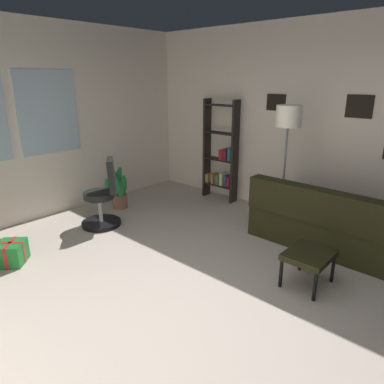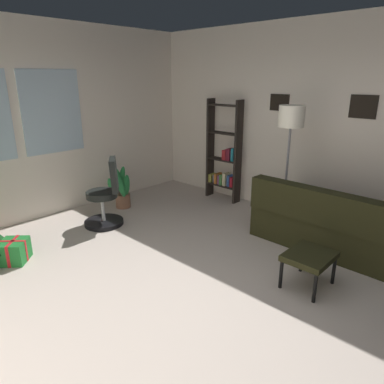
{
  "view_description": "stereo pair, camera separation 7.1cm",
  "coord_description": "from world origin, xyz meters",
  "px_view_note": "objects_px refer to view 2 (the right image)",
  "views": [
    {
      "loc": [
        -2.36,
        -1.89,
        2.06
      ],
      "look_at": [
        0.1,
        0.33,
        0.97
      ],
      "focal_mm": 32.83,
      "sensor_mm": 36.0,
      "label": 1
    },
    {
      "loc": [
        -2.31,
        -1.94,
        2.06
      ],
      "look_at": [
        0.1,
        0.33,
        0.97
      ],
      "focal_mm": 32.83,
      "sensor_mm": 36.0,
      "label": 2
    }
  ],
  "objects_px": {
    "gift_box_green": "(14,251)",
    "floor_lamp": "(291,127)",
    "office_chair": "(106,199)",
    "potted_plant": "(122,190)",
    "bookshelf": "(224,157)",
    "couch": "(341,225)",
    "footstool": "(309,258)"
  },
  "relations": [
    {
      "from": "office_chair",
      "to": "potted_plant",
      "type": "distance_m",
      "value": 0.74
    },
    {
      "from": "footstool",
      "to": "floor_lamp",
      "type": "distance_m",
      "value": 1.86
    },
    {
      "from": "gift_box_green",
      "to": "potted_plant",
      "type": "relative_size",
      "value": 0.63
    },
    {
      "from": "gift_box_green",
      "to": "floor_lamp",
      "type": "height_order",
      "value": "floor_lamp"
    },
    {
      "from": "couch",
      "to": "potted_plant",
      "type": "relative_size",
      "value": 2.84
    },
    {
      "from": "floor_lamp",
      "to": "potted_plant",
      "type": "xyz_separation_m",
      "value": [
        -1.06,
        2.37,
        -1.15
      ]
    },
    {
      "from": "footstool",
      "to": "bookshelf",
      "type": "distance_m",
      "value": 2.84
    },
    {
      "from": "office_chair",
      "to": "floor_lamp",
      "type": "bearing_deg",
      "value": -49.45
    },
    {
      "from": "couch",
      "to": "floor_lamp",
      "type": "bearing_deg",
      "value": 86.76
    },
    {
      "from": "gift_box_green",
      "to": "potted_plant",
      "type": "height_order",
      "value": "potted_plant"
    },
    {
      "from": "office_chair",
      "to": "bookshelf",
      "type": "distance_m",
      "value": 2.15
    },
    {
      "from": "floor_lamp",
      "to": "office_chair",
      "type": "bearing_deg",
      "value": 130.55
    },
    {
      "from": "couch",
      "to": "footstool",
      "type": "relative_size",
      "value": 3.77
    },
    {
      "from": "floor_lamp",
      "to": "potted_plant",
      "type": "distance_m",
      "value": 2.84
    },
    {
      "from": "couch",
      "to": "floor_lamp",
      "type": "height_order",
      "value": "floor_lamp"
    },
    {
      "from": "bookshelf",
      "to": "floor_lamp",
      "type": "bearing_deg",
      "value": -106.06
    },
    {
      "from": "gift_box_green",
      "to": "office_chair",
      "type": "relative_size",
      "value": 0.43
    },
    {
      "from": "gift_box_green",
      "to": "potted_plant",
      "type": "bearing_deg",
      "value": 16.53
    },
    {
      "from": "couch",
      "to": "footstool",
      "type": "distance_m",
      "value": 1.11
    },
    {
      "from": "footstool",
      "to": "floor_lamp",
      "type": "relative_size",
      "value": 0.29
    },
    {
      "from": "couch",
      "to": "bookshelf",
      "type": "bearing_deg",
      "value": 78.57
    },
    {
      "from": "office_chair",
      "to": "potted_plant",
      "type": "xyz_separation_m",
      "value": [
        0.59,
        0.44,
        -0.1
      ]
    },
    {
      "from": "couch",
      "to": "floor_lamp",
      "type": "relative_size",
      "value": 1.11
    },
    {
      "from": "couch",
      "to": "floor_lamp",
      "type": "distance_m",
      "value": 1.41
    },
    {
      "from": "footstool",
      "to": "gift_box_green",
      "type": "distance_m",
      "value": 3.31
    },
    {
      "from": "bookshelf",
      "to": "floor_lamp",
      "type": "xyz_separation_m",
      "value": [
        -0.4,
        -1.4,
        0.68
      ]
    },
    {
      "from": "bookshelf",
      "to": "potted_plant",
      "type": "distance_m",
      "value": 1.82
    },
    {
      "from": "couch",
      "to": "floor_lamp",
      "type": "xyz_separation_m",
      "value": [
        0.05,
        0.82,
        1.14
      ]
    },
    {
      "from": "couch",
      "to": "potted_plant",
      "type": "xyz_separation_m",
      "value": [
        -1.02,
        3.19,
        -0.01
      ]
    },
    {
      "from": "footstool",
      "to": "office_chair",
      "type": "relative_size",
      "value": 0.52
    },
    {
      "from": "footstool",
      "to": "floor_lamp",
      "type": "bearing_deg",
      "value": 39.0
    },
    {
      "from": "gift_box_green",
      "to": "floor_lamp",
      "type": "xyz_separation_m",
      "value": [
        3.02,
        -1.79,
        1.31
      ]
    }
  ]
}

